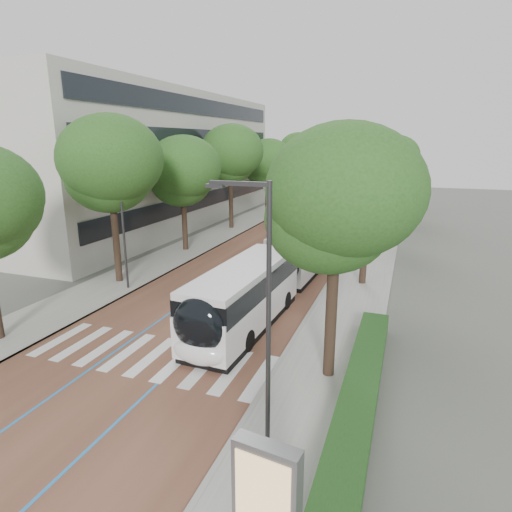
{
  "coord_description": "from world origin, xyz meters",
  "views": [
    {
      "loc": [
        10.13,
        -13.28,
        9.09
      ],
      "look_at": [
        1.77,
        9.99,
        2.4
      ],
      "focal_mm": 30.0,
      "sensor_mm": 36.0,
      "label": 1
    }
  ],
  "objects": [
    {
      "name": "lane_line_right",
      "position": [
        1.6,
        40.0,
        0.02
      ],
      "size": [
        0.12,
        126.0,
        0.01
      ],
      "primitive_type": "cube",
      "color": "#2574B9",
      "rests_on": "road"
    },
    {
      "name": "kerb_right",
      "position": [
        5.6,
        40.0,
        0.06
      ],
      "size": [
        0.2,
        140.0,
        0.14
      ],
      "primitive_type": "cube",
      "color": "gray",
      "rests_on": "ground"
    },
    {
      "name": "trees_left",
      "position": [
        -7.5,
        26.52,
        6.83
      ],
      "size": [
        6.39,
        60.71,
        10.17
      ],
      "color": "black",
      "rests_on": "ground"
    },
    {
      "name": "ad_panel",
      "position": [
        7.86,
        -6.33,
        1.72
      ],
      "size": [
        1.51,
        0.65,
        3.05
      ],
      "rotation": [
        0.0,
        0.0,
        -0.13
      ],
      "color": "#59595B",
      "rests_on": "sidewalk_right"
    },
    {
      "name": "sidewalk_left",
      "position": [
        -7.5,
        40.0,
        0.06
      ],
      "size": [
        4.0,
        140.0,
        0.12
      ],
      "primitive_type": "cube",
      "color": "gray",
      "rests_on": "ground"
    },
    {
      "name": "trees_right",
      "position": [
        7.7,
        23.54,
        6.38
      ],
      "size": [
        5.9,
        47.74,
        9.2
      ],
      "color": "black",
      "rests_on": "ground"
    },
    {
      "name": "hedge",
      "position": [
        9.1,
        0.0,
        0.52
      ],
      "size": [
        1.2,
        14.0,
        0.8
      ],
      "primitive_type": "cube",
      "color": "#1C4216",
      "rests_on": "sidewalk_right"
    },
    {
      "name": "sidewalk_right",
      "position": [
        7.5,
        40.0,
        0.06
      ],
      "size": [
        4.0,
        140.0,
        0.12
      ],
      "primitive_type": "cube",
      "color": "gray",
      "rests_on": "ground"
    },
    {
      "name": "zebra_crossing",
      "position": [
        0.2,
        1.0,
        0.03
      ],
      "size": [
        10.55,
        3.6,
        0.01
      ],
      "color": "silver",
      "rests_on": "ground"
    },
    {
      "name": "bus_queued_1",
      "position": [
        3.12,
        37.8,
        1.62
      ],
      "size": [
        3.0,
        12.49,
        3.2
      ],
      "rotation": [
        0.0,
        0.0,
        -0.04
      ],
      "color": "silver",
      "rests_on": "ground"
    },
    {
      "name": "streetlight_far",
      "position": [
        6.62,
        22.0,
        4.82
      ],
      "size": [
        1.82,
        0.2,
        8.0
      ],
      "color": "#302F32",
      "rests_on": "sidewalk_right"
    },
    {
      "name": "lane_line_left",
      "position": [
        -1.6,
        40.0,
        0.02
      ],
      "size": [
        0.12,
        126.0,
        0.01
      ],
      "primitive_type": "cube",
      "color": "#2574B9",
      "rests_on": "road"
    },
    {
      "name": "kerb_left",
      "position": [
        -5.6,
        40.0,
        0.06
      ],
      "size": [
        0.2,
        140.0,
        0.14
      ],
      "primitive_type": "cube",
      "color": "gray",
      "rests_on": "ground"
    },
    {
      "name": "office_building",
      "position": [
        -19.47,
        28.0,
        7.0
      ],
      "size": [
        18.11,
        40.0,
        14.0
      ],
      "color": "#9C9A90",
      "rests_on": "ground"
    },
    {
      "name": "lamp_post_left",
      "position": [
        -6.1,
        8.0,
        4.12
      ],
      "size": [
        0.14,
        0.14,
        8.0
      ],
      "primitive_type": "cylinder",
      "color": "#302F32",
      "rests_on": "sidewalk_left"
    },
    {
      "name": "streetlight_near",
      "position": [
        6.62,
        -3.0,
        4.82
      ],
      "size": [
        1.82,
        0.2,
        8.0
      ],
      "color": "#302F32",
      "rests_on": "sidewalk_right"
    },
    {
      "name": "bus_queued_2",
      "position": [
        2.95,
        51.35,
        1.62
      ],
      "size": [
        3.05,
        12.49,
        3.2
      ],
      "rotation": [
        0.0,
        0.0,
        -0.04
      ],
      "color": "silver",
      "rests_on": "ground"
    },
    {
      "name": "lead_bus",
      "position": [
        3.06,
        9.06,
        1.63
      ],
      "size": [
        3.34,
        18.49,
        3.2
      ],
      "rotation": [
        0.0,
        0.0,
        -0.04
      ],
      "color": "black",
      "rests_on": "ground"
    },
    {
      "name": "road",
      "position": [
        0.0,
        40.0,
        0.01
      ],
      "size": [
        11.0,
        140.0,
        0.02
      ],
      "primitive_type": "cube",
      "color": "brown",
      "rests_on": "ground"
    },
    {
      "name": "ground",
      "position": [
        0.0,
        0.0,
        0.0
      ],
      "size": [
        160.0,
        160.0,
        0.0
      ],
      "primitive_type": "plane",
      "color": "#51544C",
      "rests_on": "ground"
    },
    {
      "name": "bus_queued_0",
      "position": [
        2.72,
        25.31,
        1.62
      ],
      "size": [
        3.16,
        12.51,
        3.2
      ],
      "rotation": [
        0.0,
        0.0,
        -0.05
      ],
      "color": "silver",
      "rests_on": "ground"
    }
  ]
}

